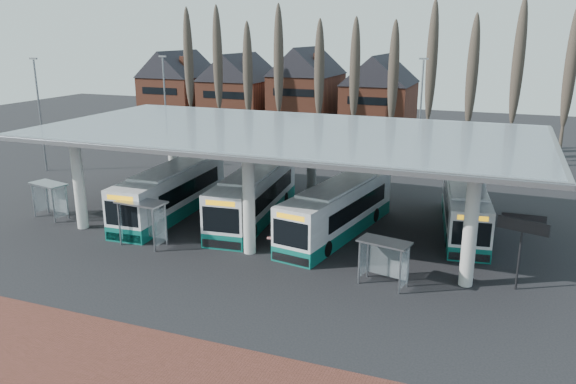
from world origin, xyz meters
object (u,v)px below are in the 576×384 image
at_px(bus_2, 338,210).
at_px(bus_0, 172,192).
at_px(shelter_2, 385,252).
at_px(shelter_1, 144,213).
at_px(bus_1, 254,196).
at_px(shelter_0, 51,192).
at_px(bus_3, 464,209).

bearing_deg(bus_2, bus_0, -168.86).
relative_size(bus_0, shelter_2, 4.39).
distance_m(shelter_1, shelter_2, 14.56).
bearing_deg(bus_2, bus_1, -178.11).
bearing_deg(bus_1, shelter_0, -165.82).
distance_m(bus_2, shelter_1, 11.92).
bearing_deg(shelter_1, bus_3, 32.69).
distance_m(bus_1, bus_3, 13.81).
relative_size(bus_3, shelter_1, 3.67).
bearing_deg(bus_1, shelter_1, -126.89).
bearing_deg(bus_0, bus_2, -1.78).
relative_size(bus_1, bus_3, 1.10).
bearing_deg(bus_0, bus_3, 8.08).
height_order(bus_0, shelter_1, bus_0).
relative_size(shelter_0, shelter_1, 0.94).
xyz_separation_m(bus_1, bus_3, (13.54, 2.70, -0.15)).
height_order(bus_0, bus_2, bus_0).
height_order(shelter_0, shelter_1, shelter_1).
bearing_deg(bus_2, bus_3, 35.49).
relative_size(bus_0, bus_3, 1.09).
bearing_deg(bus_0, bus_1, 7.98).
distance_m(bus_0, bus_1, 5.90).
height_order(bus_2, shelter_0, bus_2).
height_order(bus_3, shelter_1, bus_3).
bearing_deg(bus_2, shelter_1, -139.96).
bearing_deg(shelter_1, bus_0, 110.63).
xyz_separation_m(bus_0, bus_1, (5.79, 1.14, 0.01)).
bearing_deg(bus_1, shelter_2, -40.64).
bearing_deg(shelter_0, bus_3, 28.32).
bearing_deg(bus_3, bus_0, -176.57).
height_order(bus_1, shelter_2, bus_1).
bearing_deg(shelter_0, bus_1, 32.71).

